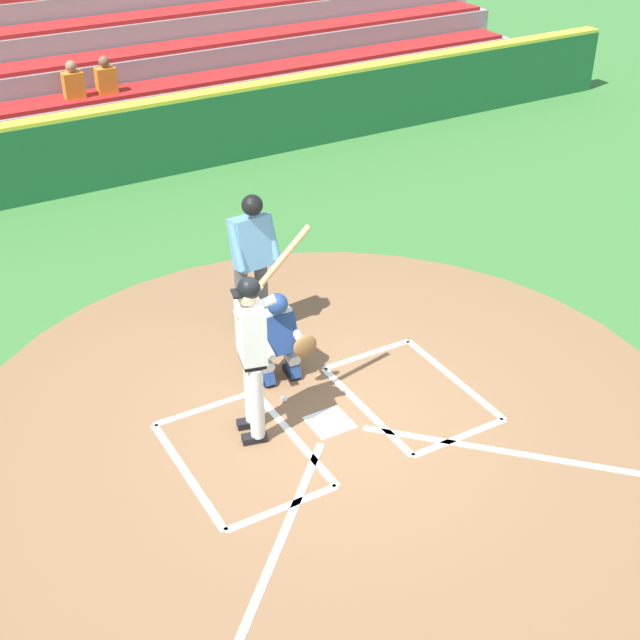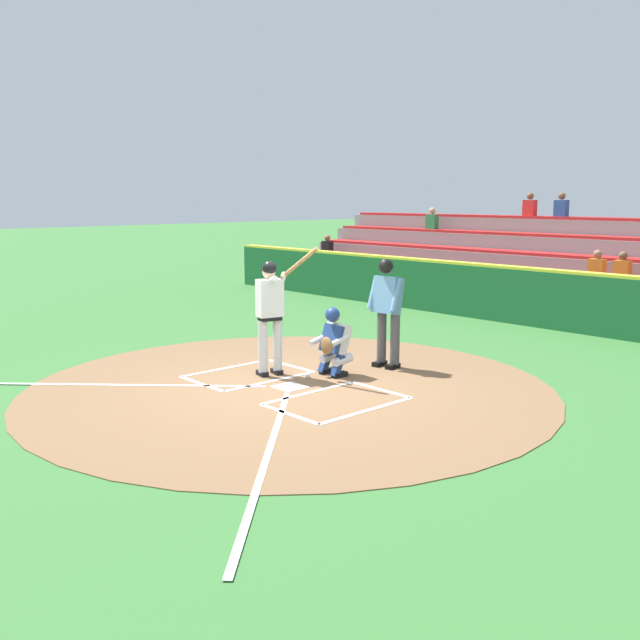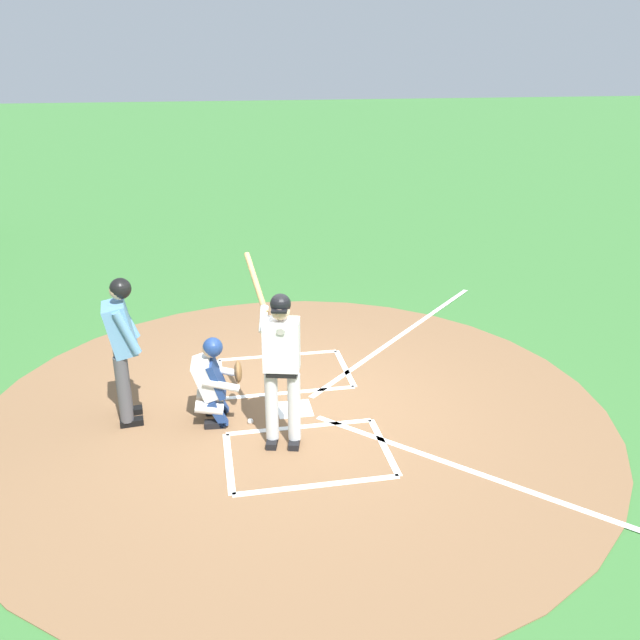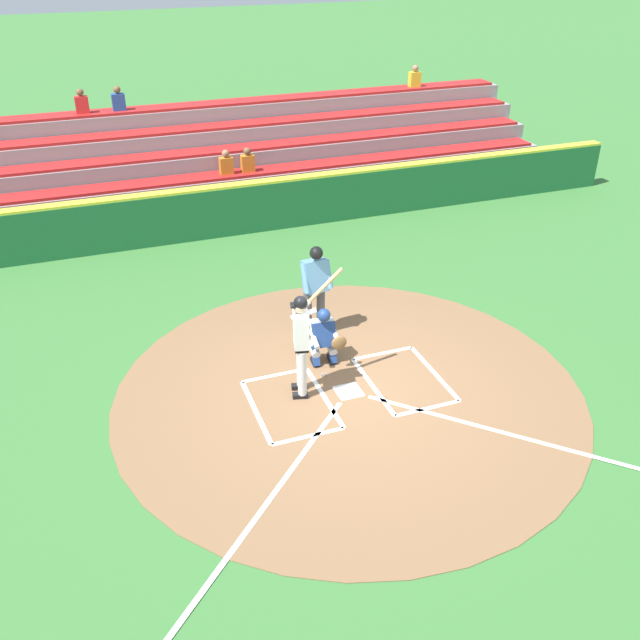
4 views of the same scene
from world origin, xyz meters
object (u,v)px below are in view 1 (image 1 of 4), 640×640
baseball (284,399)px  catcher (279,335)px  plate_umpire (252,255)px  batter (252,346)px

baseball → catcher: bearing=-111.5°
plate_umpire → batter: bearing=63.9°
catcher → plate_umpire: bearing=-101.1°
catcher → baseball: bearing=68.5°
plate_umpire → baseball: size_ratio=25.20×
baseball → batter: bearing=33.2°
catcher → baseball: size_ratio=15.27×
batter → catcher: batter is taller
baseball → plate_umpire: bearing=-104.1°
batter → plate_umpire: batter is taller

